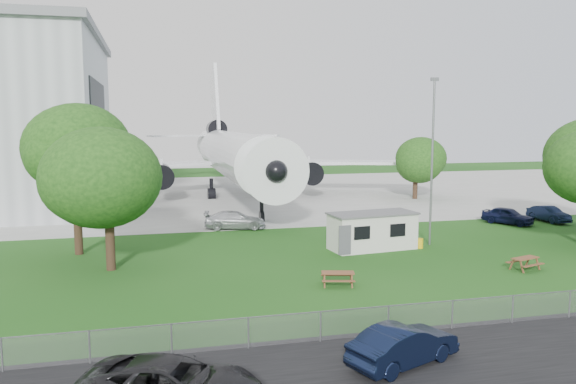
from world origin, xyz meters
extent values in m
plane|color=#285C1D|center=(0.00, 0.00, 0.00)|extent=(160.00, 160.00, 0.00)
cube|color=black|center=(0.00, -13.00, 0.01)|extent=(120.00, 8.00, 0.02)
cube|color=#B7B7B2|center=(0.00, 38.00, 0.01)|extent=(120.00, 46.00, 0.03)
cube|color=#2D3033|center=(-16.93, 33.00, 6.75)|extent=(0.16, 16.00, 12.96)
cylinder|color=white|center=(-2.00, 34.00, 5.10)|extent=(5.40, 34.00, 5.40)
cone|color=white|center=(-2.00, 15.00, 5.10)|extent=(5.40, 5.50, 5.40)
cone|color=white|center=(-2.00, 55.00, 5.90)|extent=(4.86, 9.00, 4.86)
cube|color=white|center=(-14.50, 37.20, 3.90)|extent=(21.36, 10.77, 0.36)
cube|color=white|center=(10.50, 37.20, 3.90)|extent=(21.36, 10.77, 0.36)
cube|color=white|center=(-2.00, 55.00, 11.60)|extent=(0.46, 9.96, 12.17)
cylinder|color=#515459|center=(-10.50, 33.50, 3.00)|extent=(2.50, 4.20, 2.50)
cylinder|color=#515459|center=(6.50, 33.50, 3.00)|extent=(2.50, 4.20, 2.50)
cylinder|color=#515459|center=(-2.00, 54.00, 7.90)|extent=(2.60, 4.50, 2.60)
cylinder|color=black|center=(-2.00, 18.50, 1.20)|extent=(0.36, 0.36, 2.40)
cylinder|color=black|center=(-4.80, 35.00, 1.20)|extent=(0.44, 0.44, 2.40)
cylinder|color=black|center=(0.80, 35.00, 1.20)|extent=(0.44, 0.44, 2.40)
cube|color=beige|center=(3.55, 5.91, 1.25)|extent=(6.26, 3.22, 2.50)
cube|color=#59595B|center=(3.55, 5.91, 2.56)|extent=(6.49, 3.44, 0.12)
cylinder|color=gold|center=(6.95, 5.31, 0.35)|extent=(0.50, 0.50, 0.70)
cube|color=gray|center=(0.00, -9.50, 0.00)|extent=(58.00, 0.04, 1.30)
cylinder|color=slate|center=(8.20, 6.20, 6.00)|extent=(0.16, 0.16, 12.00)
cylinder|color=#382619|center=(-16.55, 9.15, 1.97)|extent=(0.56, 0.56, 3.94)
sphere|color=#356D1E|center=(-16.55, 9.15, 6.78)|extent=(7.23, 7.23, 7.23)
cylinder|color=#382619|center=(-14.14, 4.33, 1.64)|extent=(0.56, 0.56, 3.29)
sphere|color=#356D1E|center=(-14.14, 4.33, 5.66)|extent=(7.34, 7.34, 7.34)
cylinder|color=#382619|center=(18.38, 29.10, 1.25)|extent=(0.56, 0.56, 2.49)
sphere|color=#356D1E|center=(18.38, 29.10, 4.29)|extent=(6.49, 6.49, 6.49)
imported|color=black|center=(-2.65, -12.35, 0.75)|extent=(4.82, 3.20, 1.50)
imported|color=black|center=(18.91, 12.17, 0.74)|extent=(3.81, 4.62, 1.48)
imported|color=black|center=(23.25, 12.35, 0.69)|extent=(1.73, 4.29, 1.39)
imported|color=#B2B4BA|center=(-4.85, 15.65, 0.75)|extent=(5.42, 2.92, 1.49)
camera|label=1|loc=(-11.55, -30.71, 9.00)|focal=35.00mm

